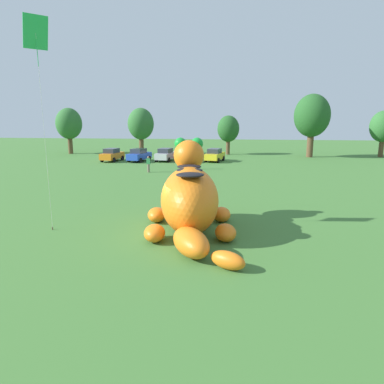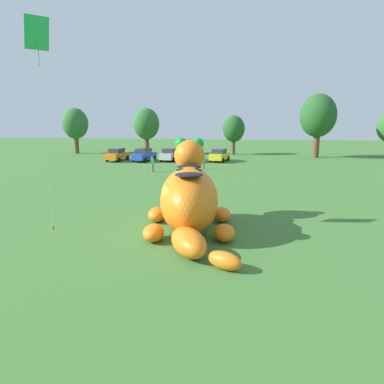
# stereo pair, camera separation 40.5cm
# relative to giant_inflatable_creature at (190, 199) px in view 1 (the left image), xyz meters

# --- Properties ---
(ground_plane) EXTENTS (160.00, 160.00, 0.00)m
(ground_plane) POSITION_rel_giant_inflatable_creature_xyz_m (-0.45, -0.50, -1.68)
(ground_plane) COLOR #427533
(giant_inflatable_creature) EXTENTS (5.47, 8.66, 4.59)m
(giant_inflatable_creature) POSITION_rel_giant_inflatable_creature_xyz_m (0.00, 0.00, 0.00)
(giant_inflatable_creature) COLOR orange
(giant_inflatable_creature) RESTS_ON ground
(car_orange) EXTENTS (2.35, 4.29, 1.72)m
(car_orange) POSITION_rel_giant_inflatable_creature_xyz_m (-14.11, 28.13, -0.82)
(car_orange) COLOR orange
(car_orange) RESTS_ON ground
(car_blue) EXTENTS (2.60, 4.38, 1.72)m
(car_blue) POSITION_rel_giant_inflatable_creature_xyz_m (-10.43, 28.25, -0.82)
(car_blue) COLOR #2347B7
(car_blue) RESTS_ON ground
(car_silver) EXTENTS (2.43, 4.32, 1.72)m
(car_silver) POSITION_rel_giant_inflatable_creature_xyz_m (-7.00, 29.15, -0.82)
(car_silver) COLOR #B7BABF
(car_silver) RESTS_ON ground
(car_red) EXTENTS (2.49, 4.34, 1.72)m
(car_red) POSITION_rel_giant_inflatable_creature_xyz_m (-4.00, 29.11, -0.82)
(car_red) COLOR red
(car_red) RESTS_ON ground
(car_yellow) EXTENTS (2.61, 4.38, 1.72)m
(car_yellow) POSITION_rel_giant_inflatable_creature_xyz_m (-0.44, 29.46, -0.82)
(car_yellow) COLOR yellow
(car_yellow) RESTS_ON ground
(tree_far_left) EXTENTS (4.10, 4.10, 7.27)m
(tree_far_left) POSITION_rel_giant_inflatable_creature_xyz_m (-24.28, 37.15, 3.08)
(tree_far_left) COLOR brown
(tree_far_left) RESTS_ON ground
(tree_left) EXTENTS (4.08, 4.08, 7.24)m
(tree_left) POSITION_rel_giant_inflatable_creature_xyz_m (-12.58, 37.56, 3.06)
(tree_left) COLOR brown
(tree_left) RESTS_ON ground
(tree_mid_left) EXTENTS (3.42, 3.42, 6.08)m
(tree_mid_left) POSITION_rel_giant_inflatable_creature_xyz_m (1.10, 39.08, 2.30)
(tree_mid_left) COLOR brown
(tree_mid_left) RESTS_ON ground
(tree_centre_left) EXTENTS (5.13, 5.13, 9.10)m
(tree_centre_left) POSITION_rel_giant_inflatable_creature_xyz_m (13.20, 36.58, 4.27)
(tree_centre_left) COLOR brown
(tree_centre_left) RESTS_ON ground
(tree_centre) EXTENTS (3.81, 3.81, 6.77)m
(tree_centre) POSITION_rel_giant_inflatable_creature_xyz_m (23.72, 38.01, 2.75)
(tree_centre) COLOR brown
(tree_centre) RESTS_ON ground
(spectator_near_inflatable) EXTENTS (0.38, 0.26, 1.71)m
(spectator_near_inflatable) POSITION_rel_giant_inflatable_creature_xyz_m (-1.76, 21.98, -0.83)
(spectator_near_inflatable) COLOR #726656
(spectator_near_inflatable) RESTS_ON ground
(spectator_mid_field) EXTENTS (0.38, 0.26, 1.71)m
(spectator_mid_field) POSITION_rel_giant_inflatable_creature_xyz_m (-6.89, 19.10, -0.83)
(spectator_mid_field) COLOR #726656
(spectator_mid_field) RESTS_ON ground
(tethered_flying_kite) EXTENTS (1.13, 1.13, 10.27)m
(tethered_flying_kite) POSITION_rel_giant_inflatable_creature_xyz_m (-7.07, -0.77, 7.69)
(tethered_flying_kite) COLOR brown
(tethered_flying_kite) RESTS_ON ground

